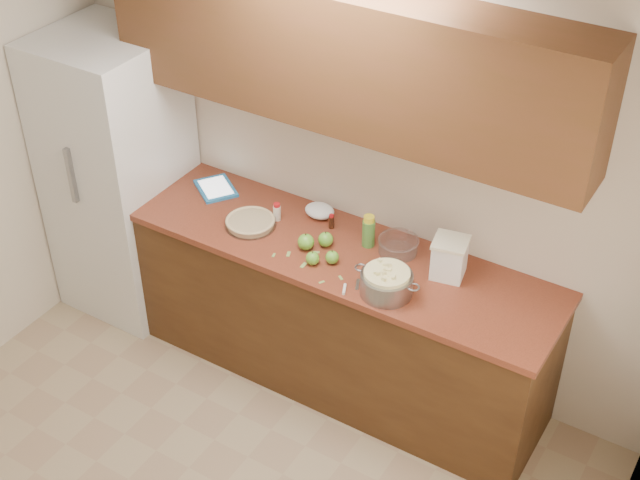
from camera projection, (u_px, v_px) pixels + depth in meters
The scene contains 24 objects.
room_shell at pixel (135, 355), 3.56m from camera, with size 3.60×3.60×3.60m.
counter_run at pixel (325, 309), 5.07m from camera, with size 2.64×0.68×0.92m.
upper_cabinets at pixel (343, 57), 4.30m from camera, with size 2.60×0.34×0.70m, color #552E19.
fridge at pixel (120, 176), 5.40m from camera, with size 0.70×0.70×1.80m, color silver.
pie at pixel (250, 222), 4.93m from camera, with size 0.29×0.29×0.05m.
colander at pixel (386, 283), 4.44m from camera, with size 0.36×0.27×0.13m.
flour_canister at pixel (449, 258), 4.53m from camera, with size 0.21×0.21×0.22m.
tablet at pixel (216, 188), 5.23m from camera, with size 0.33×0.31×0.02m.
paring_knife at pixel (346, 288), 4.49m from camera, with size 0.08×0.16×0.02m.
lemon_bottle at pixel (369, 231), 4.75m from camera, with size 0.07×0.07×0.19m.
cinnamon_shaker at pixel (277, 212), 4.96m from camera, with size 0.04×0.04×0.11m.
vanilla_bottle at pixel (331, 221), 4.90m from camera, with size 0.03×0.03×0.09m.
mixing_bowl at pixel (398, 245), 4.72m from camera, with size 0.22×0.22×0.08m.
paper_towel at pixel (320, 211), 5.00m from camera, with size 0.17×0.14×0.07m, color white.
apple_left at pixel (306, 242), 4.75m from camera, with size 0.09×0.09×0.10m.
apple_center at pixel (326, 239), 4.77m from camera, with size 0.08×0.08×0.09m.
apple_front at pixel (313, 258), 4.64m from camera, with size 0.07×0.07×0.08m.
apple_extra at pixel (332, 257), 4.65m from camera, with size 0.07×0.07×0.08m.
peel_a at pixel (274, 255), 4.72m from camera, with size 0.03×0.01×0.00m, color #87A952.
peel_b at pixel (303, 265), 4.65m from camera, with size 0.05×0.02×0.00m, color #87A952.
peel_c at pixel (322, 282), 4.54m from camera, with size 0.03×0.01×0.00m, color #87A952.
peel_d at pixel (316, 252), 4.74m from camera, with size 0.04×0.01×0.00m, color #87A952.
peel_e at pixel (288, 254), 4.73m from camera, with size 0.04×0.02×0.00m, color #87A952.
peel_f at pixel (341, 278), 4.57m from camera, with size 0.04×0.01×0.00m, color #87A952.
Camera 1 is at (1.99, -1.83, 3.78)m, focal length 50.00 mm.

